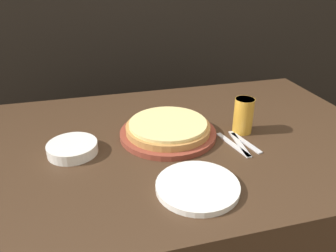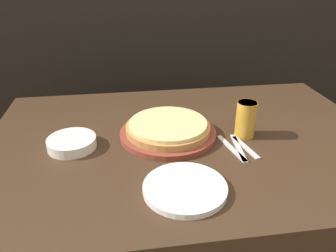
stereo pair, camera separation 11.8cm
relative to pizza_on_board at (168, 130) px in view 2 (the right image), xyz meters
name	(u,v)px [view 2 (the right image)]	position (x,y,z in m)	size (l,w,h in m)	color
dining_table	(185,212)	(0.07, -0.02, -0.38)	(1.44, 0.99, 0.70)	#3D2819
pizza_on_board	(168,130)	(0.00, 0.00, 0.00)	(0.35, 0.35, 0.06)	brown
beer_glass	(246,118)	(0.28, -0.04, 0.05)	(0.07, 0.07, 0.13)	gold
dinner_plate	(185,188)	(0.00, -0.32, -0.02)	(0.24, 0.24, 0.02)	white
side_bowl	(72,143)	(-0.34, -0.03, -0.01)	(0.17, 0.17, 0.04)	white
fork	(231,148)	(0.20, -0.13, -0.02)	(0.06, 0.18, 0.00)	silver
dinner_knife	(239,148)	(0.23, -0.13, -0.02)	(0.04, 0.18, 0.00)	silver
spoon	(245,147)	(0.25, -0.13, -0.02)	(0.05, 0.16, 0.00)	silver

